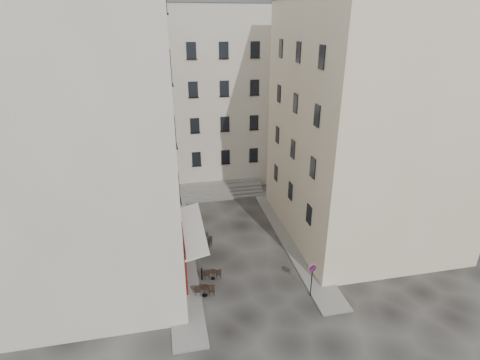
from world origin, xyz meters
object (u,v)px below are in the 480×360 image
object	(u,v)px
bistro_table_b	(213,274)
no_parking_sign	(312,274)
pedestrian	(206,241)
bistro_table_a	(205,290)

from	to	relation	value
bistro_table_b	no_parking_sign	bearing A→B (deg)	-27.05
no_parking_sign	pedestrian	xyz separation A→B (m)	(-5.96, 6.53, -0.86)
no_parking_sign	bistro_table_b	bearing A→B (deg)	142.77
no_parking_sign	pedestrian	size ratio (longest dim) A/B	1.41
bistro_table_b	pedestrian	xyz separation A→B (m)	(-0.00, 3.49, 0.46)
pedestrian	bistro_table_a	bearing A→B (deg)	65.08
no_parking_sign	bistro_table_b	world-z (taller)	no_parking_sign
bistro_table_a	pedestrian	xyz separation A→B (m)	(0.75, 5.10, 0.41)
no_parking_sign	pedestrian	distance (m)	8.88
bistro_table_a	pedestrian	world-z (taller)	pedestrian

